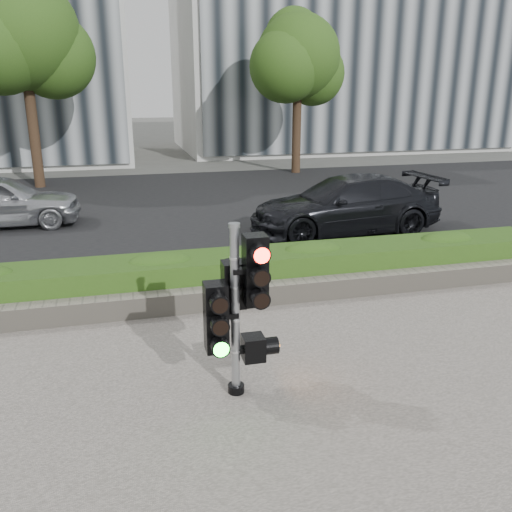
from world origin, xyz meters
The scene contains 11 objects.
ground centered at (0.00, 0.00, 0.00)m, with size 120.00×120.00×0.00m, color #51514C.
sidewalk centered at (0.00, -2.50, 0.01)m, with size 16.00×11.00×0.03m, color #9E9389.
road centered at (0.00, 10.00, 0.01)m, with size 60.00×13.00×0.02m, color black.
curb centered at (0.00, 3.15, 0.06)m, with size 60.00×0.25×0.12m, color gray.
stone_wall centered at (0.00, 1.90, 0.20)m, with size 12.00×0.32×0.34m, color gray.
hedge centered at (0.00, 2.55, 0.37)m, with size 12.00×1.00×0.68m, color #568E2B.
building_right centered at (11.00, 25.00, 6.00)m, with size 18.00×10.00×12.00m, color #B7B7B2.
tree_left centered at (-4.52, 14.56, 5.04)m, with size 4.61×4.03×7.34m.
tree_right centered at (5.48, 15.55, 4.48)m, with size 4.10×3.58×6.53m.
traffic_signal centered at (-0.59, -0.63, 1.16)m, with size 0.70×0.51×2.05m.
car_dark centered at (3.56, 5.90, 0.71)m, with size 1.92×4.73×1.37m, color black.
Camera 1 is at (-1.79, -6.15, 3.47)m, focal length 38.00 mm.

